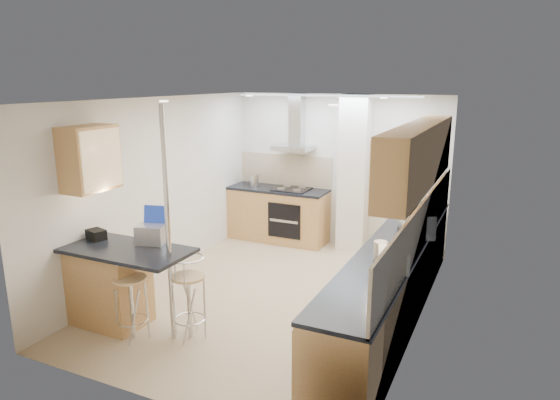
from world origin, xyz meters
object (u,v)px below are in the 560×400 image
at_px(bar_stool_end, 189,297).
at_px(bread_bin, 393,260).
at_px(laptop, 151,234).
at_px(bar_stool_near, 131,299).
at_px(microwave, 417,223).

bearing_deg(bar_stool_end, bread_bin, -62.70).
relative_size(laptop, bar_stool_near, 0.34).
relative_size(bar_stool_near, bar_stool_end, 0.98).
distance_m(laptop, bread_bin, 2.65).
distance_m(microwave, laptop, 3.09).
relative_size(laptop, bar_stool_end, 0.33).
height_order(microwave, bread_bin, microwave).
bearing_deg(laptop, bar_stool_near, -101.45).
bearing_deg(bread_bin, bar_stool_end, -179.17).
bearing_deg(laptop, bar_stool_end, -30.08).
relative_size(bar_stool_end, bread_bin, 2.53).
relative_size(microwave, bread_bin, 1.47).
xyz_separation_m(laptop, bread_bin, (2.61, 0.43, -0.03)).
distance_m(bar_stool_near, bar_stool_end, 0.62).
xyz_separation_m(microwave, laptop, (-2.61, -1.64, -0.02)).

